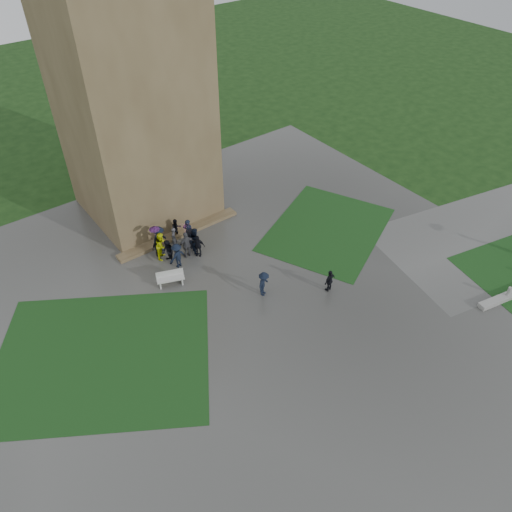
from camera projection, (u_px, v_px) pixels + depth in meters
ground at (277, 329)px, 27.60m from camera, size 120.00×120.00×0.00m
plaza at (255, 308)px, 28.81m from camera, size 34.00×34.00×0.02m
lawn_inset_left at (103, 356)px, 26.11m from camera, size 14.10×13.46×0.01m
lawn_inset_right at (327, 229)px, 34.55m from camera, size 11.12×10.15×0.01m
tower at (129, 86)px, 30.94m from camera, size 8.00×8.00×18.00m
tower_plinth at (179, 234)px, 33.98m from camera, size 9.00×0.80×0.22m
bench at (170, 278)px, 30.02m from camera, size 1.73×1.08×0.96m
visitor_cluster at (177, 242)px, 31.88m from camera, size 3.15×3.21×2.55m
pedestrian_mid at (264, 284)px, 29.13m from camera, size 1.21×1.04×1.66m
pedestrian_near at (330, 281)px, 29.47m from camera, size 0.95×0.63×1.50m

